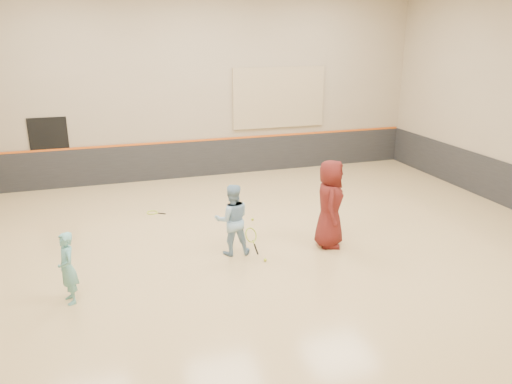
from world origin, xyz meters
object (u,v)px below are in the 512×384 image
object	(u,v)px
instructor	(232,220)
spare_racket	(152,212)
young_man	(330,204)
girl	(67,268)

from	to	relation	value
instructor	spare_racket	bearing A→B (deg)	-59.36
young_man	girl	bearing A→B (deg)	122.46
girl	young_man	size ratio (longest dim) A/B	0.67
girl	young_man	bearing A→B (deg)	82.80
instructor	young_man	distance (m)	2.20
girl	instructor	world-z (taller)	instructor
girl	young_man	world-z (taller)	young_man
instructor	young_man	world-z (taller)	young_man
girl	spare_racket	distance (m)	4.63
young_man	spare_racket	size ratio (longest dim) A/B	3.09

